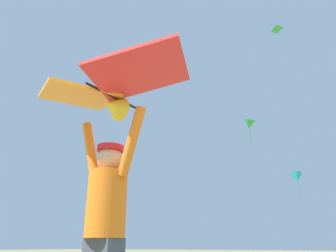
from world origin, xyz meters
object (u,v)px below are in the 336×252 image
at_px(distant_kite_green_mid_left, 249,125).
at_px(distant_kite_teal_high_right, 297,177).
at_px(held_stunt_kite, 108,90).
at_px(distant_kite_green_low_right, 277,29).
at_px(kite_flyer_person, 105,223).

relative_size(distant_kite_green_mid_left, distant_kite_teal_high_right, 1.73).
xyz_separation_m(held_stunt_kite, distant_kite_teal_high_right, (-1.38, 20.75, 2.98)).
bearing_deg(distant_kite_green_mid_left, distant_kite_green_low_right, -51.07).
bearing_deg(held_stunt_kite, distant_kite_teal_high_right, 93.82).
height_order(kite_flyer_person, held_stunt_kite, held_stunt_kite).
bearing_deg(distant_kite_green_mid_left, distant_kite_teal_high_right, -62.70).
distance_m(distant_kite_green_low_right, distant_kite_teal_high_right, 16.61).
height_order(held_stunt_kite, distant_kite_green_low_right, distant_kite_green_low_right).
height_order(distant_kite_green_mid_left, distant_kite_green_low_right, distant_kite_green_low_right).
relative_size(kite_flyer_person, distant_kite_green_mid_left, 0.65).
distance_m(held_stunt_kite, distant_kite_green_low_right, 31.92).
relative_size(kite_flyer_person, held_stunt_kite, 1.04).
xyz_separation_m(kite_flyer_person, distant_kite_teal_high_right, (-1.39, 20.67, 4.19)).
distance_m(held_stunt_kite, distant_kite_teal_high_right, 21.01).
height_order(kite_flyer_person, distant_kite_teal_high_right, distant_kite_teal_high_right).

